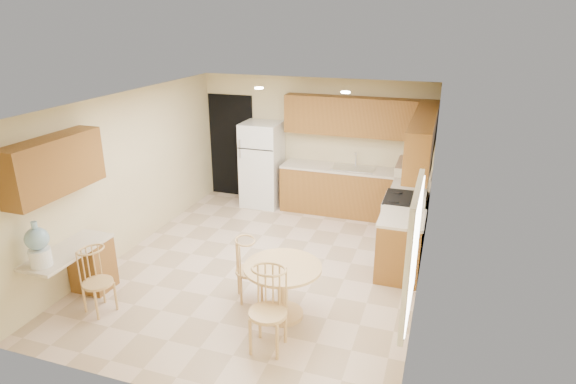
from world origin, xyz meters
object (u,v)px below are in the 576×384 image
(chair_table_a, at_px, (247,266))
(water_crock, at_px, (38,246))
(dining_table, at_px, (283,284))
(stove, at_px, (404,224))
(refrigerator, at_px, (262,164))
(chair_desk, at_px, (92,278))
(chair_table_b, at_px, (265,307))

(chair_table_a, bearing_deg, water_crock, -92.65)
(dining_table, distance_m, water_crock, 2.93)
(stove, xyz_separation_m, water_crock, (-3.92, -3.30, 0.56))
(refrigerator, xyz_separation_m, chair_desk, (-0.60, -4.24, -0.30))
(water_crock, bearing_deg, chair_table_b, 5.28)
(stove, xyz_separation_m, chair_desk, (-3.47, -3.02, 0.05))
(chair_desk, bearing_deg, chair_table_a, 136.14)
(refrigerator, height_order, chair_table_b, refrigerator)
(water_crock, bearing_deg, dining_table, 20.32)
(chair_desk, bearing_deg, stove, 149.54)
(stove, relative_size, chair_table_b, 1.10)
(chair_table_b, xyz_separation_m, chair_desk, (-2.29, 0.03, -0.08))
(chair_table_a, height_order, water_crock, water_crock)
(stove, bearing_deg, chair_table_a, -129.83)
(dining_table, distance_m, chair_table_b, 0.76)
(dining_table, bearing_deg, refrigerator, 115.04)
(chair_table_a, height_order, chair_desk, same)
(stove, distance_m, chair_table_b, 3.27)
(stove, bearing_deg, chair_desk, -139.01)
(chair_desk, height_order, water_crock, water_crock)
(dining_table, bearing_deg, chair_desk, -162.27)
(chair_table_a, relative_size, chair_desk, 1.00)
(refrigerator, relative_size, chair_table_a, 1.93)
(dining_table, bearing_deg, chair_table_b, -86.16)
(stove, bearing_deg, chair_table_b, -111.18)
(chair_table_a, distance_m, water_crock, 2.49)
(dining_table, distance_m, chair_desk, 2.36)
(refrigerator, bearing_deg, chair_table_a, -71.92)
(refrigerator, height_order, water_crock, refrigerator)
(chair_desk, bearing_deg, water_crock, -39.53)
(stove, distance_m, chair_table_a, 2.78)
(chair_table_b, relative_size, chair_desk, 1.15)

